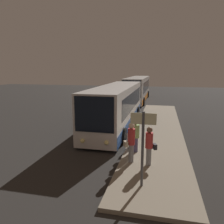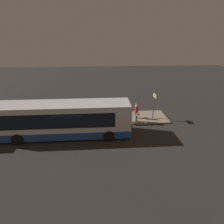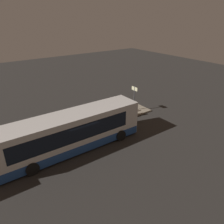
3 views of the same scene
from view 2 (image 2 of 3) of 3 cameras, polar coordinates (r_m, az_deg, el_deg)
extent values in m
plane|color=#2B2826|center=(16.60, -13.13, -7.36)|extent=(80.00, 80.00, 0.00)
cube|color=gray|center=(19.37, -11.81, -2.30)|extent=(20.00, 3.23, 0.16)
cube|color=silver|center=(15.97, -15.71, -2.27)|extent=(11.74, 2.40, 2.95)
cube|color=#23478C|center=(16.47, -15.29, -5.80)|extent=(11.68, 2.42, 0.70)
cube|color=black|center=(15.89, -16.88, -1.14)|extent=(9.63, 2.43, 1.30)
cube|color=black|center=(15.64, 5.72, -0.28)|extent=(0.06, 2.11, 1.89)
sphere|color=#F9E58C|center=(16.85, 5.23, -3.90)|extent=(0.24, 0.24, 0.24)
sphere|color=#F9E58C|center=(15.71, 5.97, -6.11)|extent=(0.24, 0.24, 0.24)
cylinder|color=black|center=(17.22, -1.40, -3.72)|extent=(0.94, 0.30, 0.94)
cylinder|color=black|center=(15.12, -0.97, -7.87)|extent=(0.94, 0.30, 0.94)
cylinder|color=black|center=(18.57, -25.70, -4.10)|extent=(0.94, 0.30, 0.94)
cylinder|color=black|center=(16.65, -28.50, -7.87)|extent=(0.94, 0.30, 0.94)
cylinder|color=gray|center=(18.32, 7.85, -1.80)|extent=(0.32, 0.32, 0.85)
cylinder|color=#BF3333|center=(18.00, 7.99, 0.48)|extent=(0.46, 0.46, 0.74)
sphere|color=beige|center=(17.81, 8.08, 1.98)|extent=(0.28, 0.28, 0.28)
cube|color=beige|center=(17.94, 8.49, -0.73)|extent=(0.31, 0.26, 0.24)
cylinder|color=gray|center=(19.07, 7.78, -0.82)|extent=(0.30, 0.30, 0.80)
cylinder|color=#BF3333|center=(18.78, 7.91, 1.26)|extent=(0.43, 0.43, 0.69)
sphere|color=brown|center=(18.61, 7.99, 2.62)|extent=(0.26, 0.26, 0.26)
cube|color=black|center=(19.10, 7.42, 0.70)|extent=(0.31, 0.24, 0.24)
cylinder|color=#4C476B|center=(18.13, 3.72, -2.03)|extent=(0.40, 0.40, 0.77)
cylinder|color=#8CB766|center=(17.83, 3.78, 0.06)|extent=(0.57, 0.57, 0.67)
sphere|color=tan|center=(17.66, 3.82, 1.43)|extent=(0.25, 0.25, 0.25)
cube|color=beige|center=(17.71, 4.29, -1.15)|extent=(0.31, 0.24, 0.24)
cube|color=beige|center=(17.83, 2.10, -2.53)|extent=(0.35, 0.21, 0.73)
cylinder|color=black|center=(17.62, 2.12, -1.11)|extent=(0.02, 0.02, 0.24)
cylinder|color=#4C4C51|center=(19.03, 13.47, 1.90)|extent=(0.10, 0.10, 2.78)
cube|color=beige|center=(18.66, 13.79, 5.15)|extent=(0.04, 0.90, 0.40)
camera|label=1|loc=(22.13, 32.65, 9.54)|focal=35.00mm
camera|label=3|loc=(9.74, -97.79, 8.57)|focal=35.00mm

